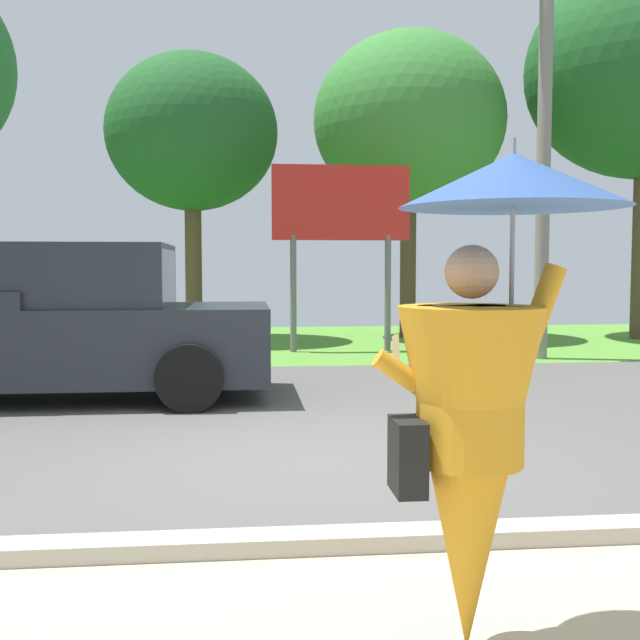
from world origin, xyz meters
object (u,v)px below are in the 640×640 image
tree_right_mid (409,122)px  tree_right_far (192,134)px  pickup_truck (55,328)px  roadside_billboard (341,216)px  monk_pedestrian (478,398)px  utility_pole (544,150)px

tree_right_mid → tree_right_far: 4.80m
pickup_truck → tree_right_mid: 10.40m
tree_right_mid → tree_right_far: size_ratio=1.11×
pickup_truck → roadside_billboard: (4.12, 4.81, 1.68)m
monk_pedestrian → utility_pole: 11.00m
monk_pedestrian → tree_right_mid: size_ratio=0.31×
roadside_billboard → monk_pedestrian: bearing=-94.6°
utility_pole → tree_right_mid: 4.58m
tree_right_far → pickup_truck: bearing=-99.5°
pickup_truck → roadside_billboard: roadside_billboard is taller
monk_pedestrian → utility_pole: (4.23, 9.83, 2.54)m
pickup_truck → tree_right_far: 8.21m
tree_right_far → monk_pedestrian: bearing=-81.8°
utility_pole → tree_right_mid: (-1.44, 4.18, 1.22)m
monk_pedestrian → utility_pole: utility_pole is taller
utility_pole → roadside_billboard: size_ratio=1.96×
tree_right_mid → monk_pedestrian: bearing=-101.3°
pickup_truck → tree_right_mid: size_ratio=0.77×
pickup_truck → tree_right_far: size_ratio=0.85×
tree_right_mid → roadside_billboard: bearing=-124.9°
utility_pole → roadside_billboard: 3.79m
tree_right_mid → utility_pole: bearing=-71.0°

